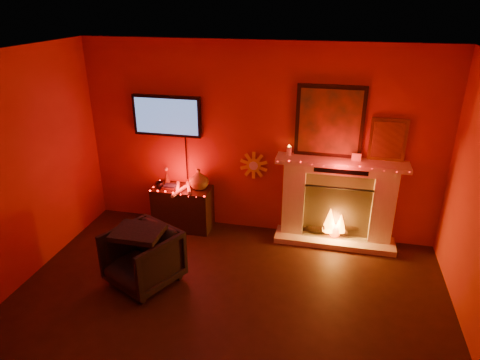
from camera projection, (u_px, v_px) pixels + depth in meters
The scene contains 6 objects.
room at pixel (204, 231), 3.68m from camera, with size 5.00×5.00×5.00m.
fireplace at pixel (338, 194), 5.83m from camera, with size 1.72×0.40×2.18m.
tv at pixel (167, 116), 6.02m from camera, with size 1.00×0.07×1.24m.
sunburst_clock at pixel (254, 165), 6.04m from camera, with size 0.40×0.03×0.40m.
console_table at pixel (184, 205), 6.30m from camera, with size 0.84×0.57×0.94m.
armchair at pixel (143, 258), 5.08m from camera, with size 0.74×0.76×0.69m, color black.
Camera 1 is at (1.01, -3.05, 3.21)m, focal length 32.00 mm.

